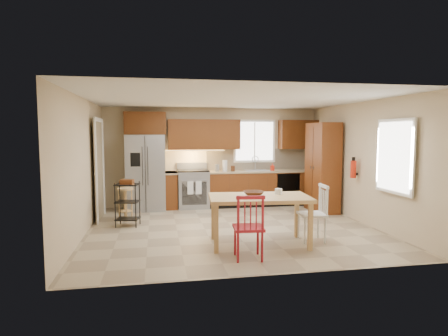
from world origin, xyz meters
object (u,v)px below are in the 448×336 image
object	(u,v)px
table_bowl	(253,197)
chair_red	(248,226)
refrigerator	(146,172)
range_stove	(193,189)
utility_cart	(128,204)
pantry	(323,167)
dining_table	(259,221)
table_jar	(278,193)
bar_stool	(126,204)
fire_extinguisher	(353,169)
soap_bottle	(272,167)
chair_white	(312,213)

from	to	relation	value
table_bowl	chair_red	bearing A→B (deg)	-110.79
refrigerator	range_stove	distance (m)	1.24
range_stove	utility_cart	size ratio (longest dim) A/B	1.03
pantry	dining_table	world-z (taller)	pantry
table_jar	bar_stool	world-z (taller)	table_jar
fire_extinguisher	utility_cart	distance (m)	4.71
range_stove	fire_extinguisher	distance (m)	3.83
range_stove	bar_stool	distance (m)	1.92
fire_extinguisher	bar_stool	world-z (taller)	fire_extinguisher
refrigerator	pantry	bearing A→B (deg)	-12.62
soap_bottle	dining_table	world-z (taller)	soap_bottle
soap_bottle	utility_cart	distance (m)	3.88
chair_red	bar_stool	world-z (taller)	chair_red
chair_red	table_bowl	distance (m)	0.77
chair_white	table_bowl	distance (m)	1.10
pantry	utility_cart	bearing A→B (deg)	-171.51
refrigerator	chair_white	distance (m)	4.34
pantry	bar_stool	xyz separation A→B (m)	(-4.54, -0.14, -0.70)
refrigerator	table_bowl	distance (m)	3.75
chair_white	dining_table	bearing A→B (deg)	98.24
range_stove	pantry	world-z (taller)	pantry
pantry	table_jar	size ratio (longest dim) A/B	14.08
soap_bottle	utility_cart	size ratio (longest dim) A/B	0.21
soap_bottle	range_stove	bearing A→B (deg)	177.60
dining_table	chair_red	bearing A→B (deg)	-113.07
soap_bottle	chair_white	distance (m)	3.25
fire_extinguisher	chair_white	bearing A→B (deg)	-139.27
chair_red	table_jar	distance (m)	1.10
fire_extinguisher	chair_red	bearing A→B (deg)	-144.67
refrigerator	table_bowl	world-z (taller)	refrigerator
chair_red	table_bowl	bearing A→B (deg)	74.44
refrigerator	fire_extinguisher	xyz separation A→B (m)	(4.33, -1.98, 0.19)
range_stove	bar_stool	xyz separation A→B (m)	(-1.56, -1.13, -0.11)
table_jar	dining_table	bearing A→B (deg)	-164.05
refrigerator	chair_red	xyz separation A→B (m)	(1.58, -3.93, -0.42)
chair_red	bar_stool	distance (m)	3.48
dining_table	table_jar	size ratio (longest dim) A/B	11.07
dining_table	utility_cart	size ratio (longest dim) A/B	1.86
bar_stool	table_jar	bearing A→B (deg)	-24.64
range_stove	fire_extinguisher	world-z (taller)	fire_extinguisher
dining_table	utility_cart	distance (m)	2.81
dining_table	table_bowl	size ratio (longest dim) A/B	4.94
fire_extinguisher	chair_white	size ratio (longest dim) A/B	0.37
fire_extinguisher	utility_cart	world-z (taller)	fire_extinguisher
fire_extinguisher	table_jar	bearing A→B (deg)	-149.60
table_bowl	range_stove	bearing A→B (deg)	101.44
table_bowl	table_jar	world-z (taller)	table_jar
table_jar	fire_extinguisher	bearing A→B (deg)	30.40
utility_cart	range_stove	bearing A→B (deg)	60.41
soap_bottle	pantry	xyz separation A→B (m)	(0.95, -0.90, 0.05)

